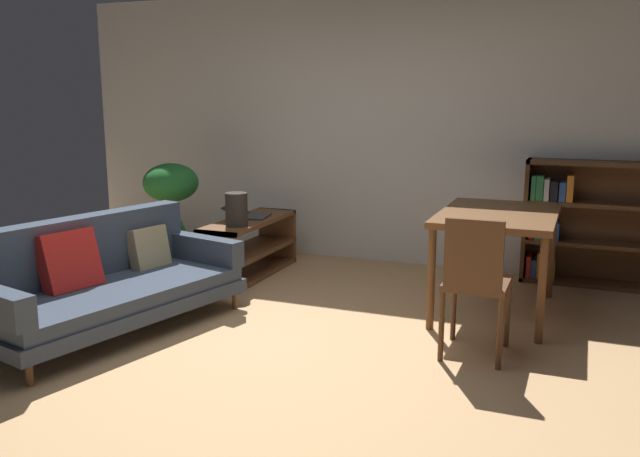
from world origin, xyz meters
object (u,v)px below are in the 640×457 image
object	(u,v)px
fabric_couch	(102,280)
dining_table	(498,223)
desk_speaker	(236,209)
potted_floor_plant	(171,198)
media_console	(249,248)
open_laptop	(249,214)
dining_chair_near	(476,279)
bookshelf	(602,224)

from	to	relation	value
fabric_couch	dining_table	world-z (taller)	fabric_couch
desk_speaker	potted_floor_plant	xyz separation A→B (m)	(-0.97, 0.43, -0.01)
media_console	open_laptop	world-z (taller)	open_laptop
desk_speaker	dining_chair_near	distance (m)	2.44
media_console	potted_floor_plant	bearing A→B (deg)	173.81
fabric_couch	media_console	world-z (taller)	fabric_couch
dining_chair_near	dining_table	bearing A→B (deg)	89.93
fabric_couch	bookshelf	distance (m)	4.25
fabric_couch	desk_speaker	distance (m)	1.45
bookshelf	open_laptop	bearing A→B (deg)	-165.88
fabric_couch	bookshelf	bearing A→B (deg)	37.48
dining_table	bookshelf	distance (m)	1.39
desk_speaker	dining_table	size ratio (longest dim) A/B	0.24
open_laptop	media_console	bearing A→B (deg)	-61.82
dining_table	dining_chair_near	xyz separation A→B (m)	(-0.00, -1.01, -0.18)
bookshelf	dining_table	bearing A→B (deg)	-123.62
fabric_couch	dining_table	xyz separation A→B (m)	(2.61, 1.44, 0.35)
dining_chair_near	open_laptop	bearing A→B (deg)	149.72
desk_speaker	potted_floor_plant	size ratio (longest dim) A/B	0.29
open_laptop	dining_chair_near	distance (m)	2.72
open_laptop	dining_table	bearing A→B (deg)	-8.78
fabric_couch	potted_floor_plant	distance (m)	1.93
fabric_couch	dining_table	bearing A→B (deg)	28.86
fabric_couch	open_laptop	size ratio (longest dim) A/B	4.50
open_laptop	potted_floor_plant	size ratio (longest dim) A/B	0.45
fabric_couch	bookshelf	xyz separation A→B (m)	(3.37, 2.58, 0.19)
media_console	potted_floor_plant	distance (m)	1.01
media_console	dining_chair_near	xyz separation A→B (m)	(2.30, -1.28, 0.27)
open_laptop	bookshelf	distance (m)	3.21
desk_speaker	dining_chair_near	size ratio (longest dim) A/B	0.32
open_laptop	desk_speaker	size ratio (longest dim) A/B	1.56
dining_table	open_laptop	bearing A→B (deg)	171.22
open_laptop	dining_table	xyz separation A→B (m)	(2.35, -0.36, 0.15)
bookshelf	dining_chair_near	bearing A→B (deg)	-109.50
desk_speaker	dining_chair_near	bearing A→B (deg)	-22.83
media_console	desk_speaker	distance (m)	0.54
dining_chair_near	potted_floor_plant	bearing A→B (deg)	156.85
open_laptop	dining_table	distance (m)	2.38
potted_floor_plant	media_console	bearing A→B (deg)	-6.19
fabric_couch	media_console	bearing A→B (deg)	79.82
open_laptop	bookshelf	bearing A→B (deg)	14.12
dining_table	desk_speaker	bearing A→B (deg)	-178.31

